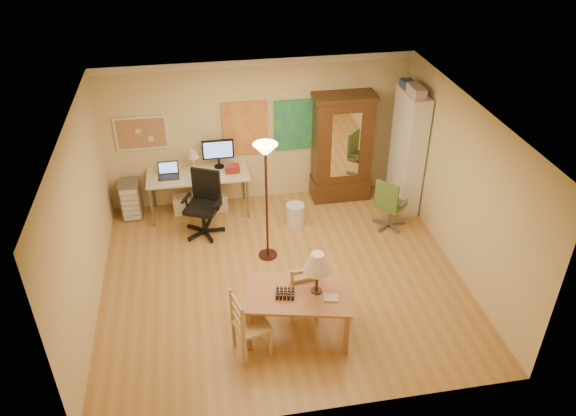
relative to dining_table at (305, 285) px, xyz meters
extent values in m
plane|color=#AD733D|center=(-0.11, 1.19, -0.83)|extent=(5.50, 5.50, 0.00)
cube|color=white|center=(-0.11, 3.65, 1.81)|extent=(5.50, 0.08, 0.12)
cube|color=tan|center=(-2.16, 3.66, 0.67)|extent=(0.90, 0.04, 0.62)
cube|color=yellow|center=(-0.36, 3.66, 0.62)|extent=(0.80, 0.04, 1.00)
cube|color=teal|center=(0.54, 3.66, 0.62)|extent=(0.75, 0.04, 0.95)
cube|color=brown|center=(-0.09, 0.00, -0.15)|extent=(1.55, 1.13, 0.04)
cube|color=brown|center=(-0.78, -0.20, -0.50)|extent=(0.08, 0.08, 0.66)
cube|color=brown|center=(0.45, -0.48, -0.50)|extent=(0.08, 0.08, 0.66)
cube|color=brown|center=(-0.63, 0.49, -0.50)|extent=(0.08, 0.08, 0.66)
cube|color=brown|center=(0.61, 0.21, -0.50)|extent=(0.08, 0.08, 0.66)
cylinder|color=black|center=(0.15, 0.00, -0.12)|extent=(0.15, 0.15, 0.02)
cylinder|color=black|center=(0.15, 0.00, 0.05)|extent=(0.04, 0.04, 0.37)
cone|color=beige|center=(0.15, 0.00, 0.35)|extent=(0.37, 0.37, 0.26)
cube|color=silver|center=(0.30, -0.18, -0.12)|extent=(0.21, 0.18, 0.03)
cube|color=black|center=(-0.27, -0.02, -0.10)|extent=(0.30, 0.26, 0.07)
cube|color=#9F8049|center=(0.02, 0.39, -0.39)|extent=(0.48, 0.47, 0.04)
cube|color=#9F8049|center=(0.18, 0.59, -0.62)|extent=(0.04, 0.04, 0.42)
cube|color=#9F8049|center=(-0.19, 0.54, -0.62)|extent=(0.04, 0.04, 0.42)
cube|color=#9F8049|center=(0.22, 0.25, -0.62)|extent=(0.04, 0.04, 0.42)
cube|color=#9F8049|center=(-0.14, 0.20, -0.62)|extent=(0.04, 0.04, 0.42)
cube|color=#9F8049|center=(0.22, 0.25, -0.15)|extent=(0.04, 0.04, 0.49)
cube|color=#9F8049|center=(-0.14, 0.20, -0.15)|extent=(0.04, 0.04, 0.49)
cube|color=#9F8049|center=(0.04, 0.22, -0.10)|extent=(0.37, 0.08, 0.05)
cube|color=#9F8049|center=(-0.75, -0.22, -0.38)|extent=(0.53, 0.54, 0.04)
cube|color=#9F8049|center=(-0.53, -0.36, -0.61)|extent=(0.05, 0.05, 0.44)
cube|color=#9F8049|center=(-0.63, 0.01, -0.61)|extent=(0.05, 0.05, 0.44)
cube|color=#9F8049|center=(-0.88, -0.45, -0.61)|extent=(0.05, 0.05, 0.44)
cube|color=#9F8049|center=(-0.98, -0.08, -0.61)|extent=(0.05, 0.05, 0.44)
cube|color=#9F8049|center=(-0.88, -0.45, -0.12)|extent=(0.05, 0.05, 0.51)
cube|color=#9F8049|center=(-0.98, -0.08, -0.12)|extent=(0.05, 0.05, 0.51)
cube|color=#9F8049|center=(-0.93, -0.27, -0.07)|extent=(0.13, 0.38, 0.05)
cylinder|color=#381C16|center=(-0.25, 1.79, -0.82)|extent=(0.30, 0.30, 0.03)
cylinder|color=#381C16|center=(-0.25, 1.79, 0.14)|extent=(0.04, 0.04, 1.91)
cone|color=#FFE0A5|center=(-0.25, 1.79, 1.12)|extent=(0.37, 0.37, 0.15)
cube|color=beige|center=(-1.27, 3.31, -0.04)|extent=(1.78, 0.78, 0.03)
cylinder|color=slate|center=(-2.11, 2.97, -0.44)|extent=(0.04, 0.04, 0.78)
cylinder|color=slate|center=(-0.43, 2.97, -0.44)|extent=(0.04, 0.04, 0.78)
cylinder|color=slate|center=(-2.11, 3.64, -0.44)|extent=(0.04, 0.04, 0.78)
cylinder|color=slate|center=(-0.43, 3.64, -0.44)|extent=(0.04, 0.04, 0.78)
cube|color=black|center=(-1.77, 3.25, -0.01)|extent=(0.36, 0.25, 0.02)
cube|color=black|center=(-1.77, 3.43, 0.11)|extent=(0.36, 0.06, 0.23)
cube|color=black|center=(-0.88, 3.47, 0.34)|extent=(0.56, 0.04, 0.36)
cone|color=beige|center=(-1.33, 3.42, 0.32)|extent=(0.22, 0.22, 0.13)
cube|color=silver|center=(-1.44, 3.14, -0.02)|extent=(0.28, 0.36, 0.01)
cube|color=maroon|center=(-0.66, 3.25, 0.05)|extent=(0.25, 0.18, 0.13)
cube|color=white|center=(-1.60, 3.36, -0.67)|extent=(0.31, 0.27, 0.33)
cube|color=white|center=(-1.27, 3.36, -0.67)|extent=(0.31, 0.27, 0.33)
cube|color=silver|center=(-0.94, 3.36, -0.67)|extent=(0.31, 0.27, 0.33)
cylinder|color=black|center=(-1.24, 2.61, -0.56)|extent=(0.07, 0.07, 0.44)
cube|color=black|center=(-1.24, 2.61, -0.31)|extent=(0.69, 0.68, 0.08)
cube|color=black|center=(-1.14, 2.83, 0.02)|extent=(0.48, 0.26, 0.57)
cube|color=black|center=(-1.50, 2.72, -0.15)|extent=(0.17, 0.32, 0.03)
cube|color=black|center=(-0.98, 2.49, -0.15)|extent=(0.17, 0.32, 0.03)
cylinder|color=slate|center=(1.98, 2.28, -0.60)|extent=(0.06, 0.06, 0.37)
cube|color=#47662E|center=(1.98, 2.28, -0.39)|extent=(0.61, 0.61, 0.06)
cube|color=#47662E|center=(1.83, 2.15, -0.11)|extent=(0.32, 0.34, 0.48)
cube|color=slate|center=(2.15, 2.11, -0.26)|extent=(0.23, 0.21, 0.03)
cube|color=slate|center=(1.82, 2.46, -0.26)|extent=(0.23, 0.21, 0.03)
cube|color=slate|center=(-2.49, 3.41, -0.48)|extent=(0.35, 0.40, 0.70)
cube|color=silver|center=(-2.49, 3.20, -0.48)|extent=(0.30, 0.02, 0.60)
cube|color=#3A220F|center=(1.38, 3.43, 0.16)|extent=(1.04, 0.47, 1.99)
cube|color=#3A220F|center=(1.38, 3.43, -0.62)|extent=(1.08, 0.51, 0.40)
cube|color=white|center=(1.38, 3.19, 0.35)|extent=(0.52, 0.01, 1.23)
cube|color=#3A220F|center=(1.38, 3.43, 1.18)|extent=(1.12, 0.53, 0.08)
cube|color=white|center=(2.44, 2.92, 0.28)|extent=(0.33, 0.89, 2.22)
cube|color=#993333|center=(2.39, 2.75, -0.30)|extent=(0.20, 0.44, 0.27)
cube|color=#334C99|center=(2.39, 3.14, 1.01)|extent=(0.20, 0.31, 0.22)
cylinder|color=silver|center=(0.35, 2.60, -0.63)|extent=(0.33, 0.33, 0.41)
camera|label=1|loc=(-1.20, -5.52, 4.79)|focal=35.00mm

